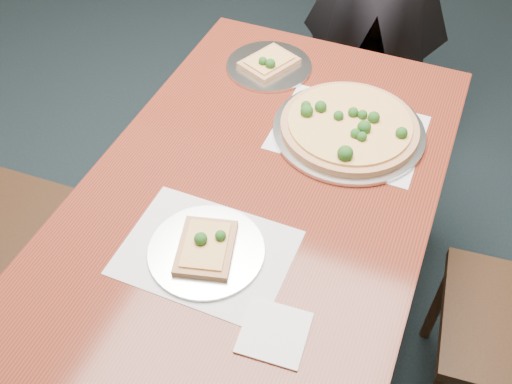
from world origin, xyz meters
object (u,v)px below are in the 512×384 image
at_px(dining_table, 256,214).
at_px(chair_far, 364,42).
at_px(pizza_pan, 349,127).
at_px(slice_plate_far, 269,65).
at_px(slice_plate_near, 206,249).

xyz_separation_m(dining_table, chair_far, (0.01, 1.16, -0.14)).
relative_size(chair_far, pizza_pan, 2.07).
height_order(pizza_pan, slice_plate_far, pizza_pan).
bearing_deg(dining_table, slice_plate_near, -98.66).
height_order(dining_table, pizza_pan, pizza_pan).
bearing_deg(slice_plate_far, slice_plate_near, -79.59).
bearing_deg(slice_plate_near, pizza_pan, 70.49).
height_order(chair_far, pizza_pan, chair_far).
bearing_deg(dining_table, slice_plate_far, 108.16).
distance_m(slice_plate_near, slice_plate_far, 0.77).
distance_m(chair_far, slice_plate_far, 0.70).
xyz_separation_m(dining_table, pizza_pan, (0.16, 0.32, 0.11)).
distance_m(chair_far, slice_plate_near, 1.41).
relative_size(dining_table, slice_plate_far, 5.36).
bearing_deg(dining_table, pizza_pan, 63.50).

